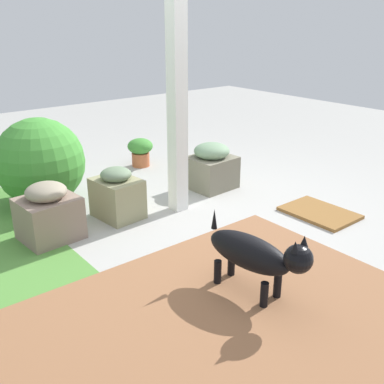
{
  "coord_description": "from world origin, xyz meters",
  "views": [
    {
      "loc": [
        -2.62,
        2.19,
        1.64
      ],
      "look_at": [
        -0.08,
        0.14,
        0.38
      ],
      "focal_mm": 42.08,
      "sensor_mm": 36.0,
      "label": 1
    }
  ],
  "objects_px": {
    "stone_planter_mid": "(117,195)",
    "stone_planter_far": "(49,213)",
    "terracotta_pot_broad": "(140,150)",
    "doormat": "(319,213)",
    "porch_pillar": "(177,75)",
    "round_shrub": "(40,162)",
    "dog": "(255,254)",
    "stone_planter_nearest": "(211,167)"
  },
  "relations": [
    {
      "from": "stone_planter_nearest",
      "to": "terracotta_pot_broad",
      "type": "relative_size",
      "value": 1.43
    },
    {
      "from": "terracotta_pot_broad",
      "to": "doormat",
      "type": "distance_m",
      "value": 2.26
    },
    {
      "from": "porch_pillar",
      "to": "stone_planter_mid",
      "type": "xyz_separation_m",
      "value": [
        0.19,
        0.52,
        -1.0
      ]
    },
    {
      "from": "stone_planter_mid",
      "to": "terracotta_pot_broad",
      "type": "xyz_separation_m",
      "value": [
        1.11,
        -0.95,
        -0.01
      ]
    },
    {
      "from": "stone_planter_nearest",
      "to": "doormat",
      "type": "height_order",
      "value": "stone_planter_nearest"
    },
    {
      "from": "porch_pillar",
      "to": "stone_planter_nearest",
      "type": "xyz_separation_m",
      "value": [
        0.23,
        -0.6,
        -0.98
      ]
    },
    {
      "from": "stone_planter_far",
      "to": "dog",
      "type": "bearing_deg",
      "value": -156.54
    },
    {
      "from": "porch_pillar",
      "to": "terracotta_pot_broad",
      "type": "height_order",
      "value": "porch_pillar"
    },
    {
      "from": "stone_planter_nearest",
      "to": "stone_planter_far",
      "type": "relative_size",
      "value": 1.01
    },
    {
      "from": "round_shrub",
      "to": "dog",
      "type": "relative_size",
      "value": 1.1
    },
    {
      "from": "dog",
      "to": "stone_planter_far",
      "type": "bearing_deg",
      "value": 23.46
    },
    {
      "from": "stone_planter_mid",
      "to": "dog",
      "type": "xyz_separation_m",
      "value": [
        -1.59,
        -0.05,
        0.09
      ]
    },
    {
      "from": "stone_planter_nearest",
      "to": "round_shrub",
      "type": "bearing_deg",
      "value": 65.91
    },
    {
      "from": "stone_planter_far",
      "to": "round_shrub",
      "type": "bearing_deg",
      "value": -18.33
    },
    {
      "from": "round_shrub",
      "to": "doormat",
      "type": "xyz_separation_m",
      "value": [
        -1.8,
        -1.81,
        -0.39
      ]
    },
    {
      "from": "porch_pillar",
      "to": "stone_planter_mid",
      "type": "relative_size",
      "value": 5.3
    },
    {
      "from": "stone_planter_nearest",
      "to": "dog",
      "type": "distance_m",
      "value": 1.95
    },
    {
      "from": "stone_planter_nearest",
      "to": "stone_planter_mid",
      "type": "distance_m",
      "value": 1.12
    },
    {
      "from": "stone_planter_far",
      "to": "doormat",
      "type": "bearing_deg",
      "value": -117.29
    },
    {
      "from": "stone_planter_mid",
      "to": "dog",
      "type": "relative_size",
      "value": 0.61
    },
    {
      "from": "stone_planter_mid",
      "to": "dog",
      "type": "distance_m",
      "value": 1.59
    },
    {
      "from": "stone_planter_far",
      "to": "doormat",
      "type": "relative_size",
      "value": 0.76
    },
    {
      "from": "stone_planter_nearest",
      "to": "round_shrub",
      "type": "height_order",
      "value": "round_shrub"
    },
    {
      "from": "terracotta_pot_broad",
      "to": "doormat",
      "type": "bearing_deg",
      "value": -167.86
    },
    {
      "from": "stone_planter_far",
      "to": "terracotta_pot_broad",
      "type": "height_order",
      "value": "stone_planter_far"
    },
    {
      "from": "porch_pillar",
      "to": "round_shrub",
      "type": "relative_size",
      "value": 2.96
    },
    {
      "from": "stone_planter_nearest",
      "to": "doormat",
      "type": "xyz_separation_m",
      "value": [
        -1.13,
        -0.3,
        -0.21
      ]
    },
    {
      "from": "porch_pillar",
      "to": "stone_planter_mid",
      "type": "distance_m",
      "value": 1.14
    },
    {
      "from": "round_shrub",
      "to": "stone_planter_mid",
      "type": "bearing_deg",
      "value": -151.56
    },
    {
      "from": "stone_planter_mid",
      "to": "round_shrub",
      "type": "relative_size",
      "value": 0.56
    },
    {
      "from": "porch_pillar",
      "to": "stone_planter_nearest",
      "type": "bearing_deg",
      "value": -69.24
    },
    {
      "from": "round_shrub",
      "to": "doormat",
      "type": "relative_size",
      "value": 1.31
    },
    {
      "from": "dog",
      "to": "terracotta_pot_broad",
      "type": "bearing_deg",
      "value": -18.5
    },
    {
      "from": "stone_planter_far",
      "to": "dog",
      "type": "distance_m",
      "value": 1.7
    },
    {
      "from": "porch_pillar",
      "to": "stone_planter_mid",
      "type": "height_order",
      "value": "porch_pillar"
    },
    {
      "from": "dog",
      "to": "doormat",
      "type": "bearing_deg",
      "value": -69.97
    },
    {
      "from": "stone_planter_mid",
      "to": "stone_planter_far",
      "type": "height_order",
      "value": "stone_planter_far"
    },
    {
      "from": "stone_planter_mid",
      "to": "terracotta_pot_broad",
      "type": "bearing_deg",
      "value": -40.64
    },
    {
      "from": "stone_planter_mid",
      "to": "dog",
      "type": "bearing_deg",
      "value": -178.25
    },
    {
      "from": "stone_planter_nearest",
      "to": "stone_planter_mid",
      "type": "height_order",
      "value": "stone_planter_nearest"
    },
    {
      "from": "porch_pillar",
      "to": "stone_planter_mid",
      "type": "bearing_deg",
      "value": 69.86
    },
    {
      "from": "doormat",
      "to": "stone_planter_mid",
      "type": "bearing_deg",
      "value": 52.61
    }
  ]
}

